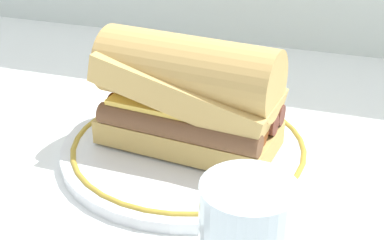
% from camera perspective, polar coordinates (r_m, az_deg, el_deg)
% --- Properties ---
extents(ground_plane, '(1.50, 1.50, 0.00)m').
position_cam_1_polar(ground_plane, '(0.63, -0.35, -3.42)').
color(ground_plane, white).
extents(plate, '(0.27, 0.27, 0.01)m').
position_cam_1_polar(plate, '(0.62, 0.00, -3.02)').
color(plate, white).
rests_on(plate, ground_plane).
extents(sausage_sandwich, '(0.20, 0.11, 0.12)m').
position_cam_1_polar(sausage_sandwich, '(0.59, 0.00, 2.53)').
color(sausage_sandwich, tan).
rests_on(sausage_sandwich, plate).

